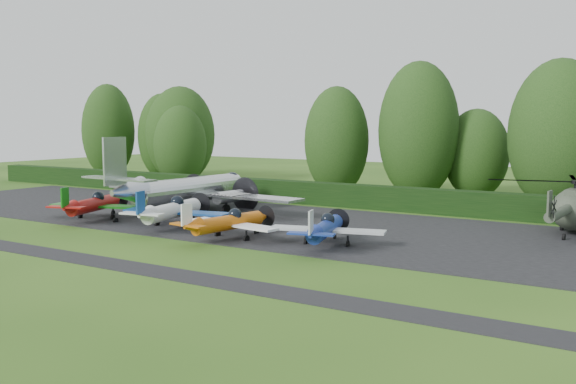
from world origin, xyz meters
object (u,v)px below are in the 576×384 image
Objects in this scene: transport_plane at (188,190)px; light_plane_white at (173,210)px; light_plane_blue at (326,228)px; light_plane_orange at (229,222)px; helicopter at (575,205)px; light_plane_red at (94,204)px.

light_plane_white is at bearing -59.65° from transport_plane.
light_plane_white reaches higher than light_plane_blue.
helicopter is (18.15, 13.82, 0.81)m from light_plane_orange.
helicopter reaches higher than light_plane_orange.
light_plane_orange is at bearing -153.30° from light_plane_blue.
light_plane_white is 6.18m from light_plane_orange.
helicopter is at bearing 39.39° from light_plane_red.
light_plane_red is at bearing -166.07° from light_plane_white.
light_plane_blue reaches higher than light_plane_orange.
light_plane_red reaches higher than light_plane_orange.
light_plane_blue is at bearing -26.46° from transport_plane.
transport_plane reaches higher than light_plane_blue.
helicopter is (11.86, 12.57, 0.80)m from light_plane_blue.
light_plane_red is (-2.94, -7.31, -0.62)m from transport_plane.
light_plane_orange is at bearing 12.95° from light_plane_red.
transport_plane is at bearing 133.47° from light_plane_orange.
light_plane_orange is (6.01, -1.44, -0.16)m from light_plane_white.
light_plane_red is 19.93m from light_plane_blue.
light_plane_orange is at bearing -2.01° from light_plane_white.
light_plane_orange is at bearing -145.86° from helicopter.
transport_plane is 2.77× the size of light_plane_blue.
transport_plane reaches higher than helicopter.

